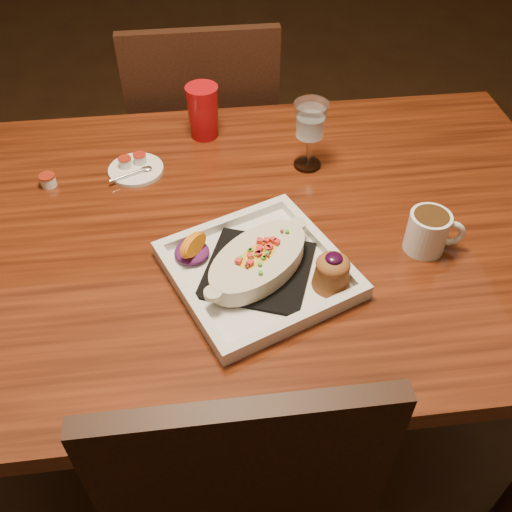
{
  "coord_description": "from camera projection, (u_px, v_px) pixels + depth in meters",
  "views": [
    {
      "loc": [
        -0.03,
        -0.84,
        1.51
      ],
      "look_at": [
        0.06,
        -0.11,
        0.77
      ],
      "focal_mm": 40.0,
      "sensor_mm": 36.0,
      "label": 1
    }
  ],
  "objects": [
    {
      "name": "saucer",
      "position": [
        135.0,
        168.0,
        1.26
      ],
      "size": [
        0.12,
        0.12,
        0.08
      ],
      "color": "silver",
      "rests_on": "table"
    },
    {
      "name": "floor",
      "position": [
        229.0,
        418.0,
        1.66
      ],
      "size": [
        7.0,
        7.0,
        0.0
      ],
      "primitive_type": "plane",
      "color": "black",
      "rests_on": "ground"
    },
    {
      "name": "table",
      "position": [
        219.0,
        261.0,
        1.2
      ],
      "size": [
        1.5,
        0.9,
        0.75
      ],
      "color": "maroon",
      "rests_on": "floor"
    },
    {
      "name": "goblet",
      "position": [
        310.0,
        124.0,
        1.2
      ],
      "size": [
        0.07,
        0.07,
        0.15
      ],
      "color": "silver",
      "rests_on": "table"
    },
    {
      "name": "creamer_loose",
      "position": [
        48.0,
        180.0,
        1.22
      ],
      "size": [
        0.03,
        0.03,
        0.03
      ],
      "color": "silver",
      "rests_on": "table"
    },
    {
      "name": "coffee_mug",
      "position": [
        429.0,
        231.0,
        1.06
      ],
      "size": [
        0.11,
        0.08,
        0.08
      ],
      "rotation": [
        0.0,
        0.0,
        -0.21
      ],
      "color": "silver",
      "rests_on": "table"
    },
    {
      "name": "red_tumbler",
      "position": [
        203.0,
        112.0,
        1.32
      ],
      "size": [
        0.08,
        0.08,
        0.13
      ],
      "primitive_type": "cone",
      "color": "#B10C12",
      "rests_on": "table"
    },
    {
      "name": "plate",
      "position": [
        264.0,
        266.0,
        1.02
      ],
      "size": [
        0.38,
        0.38,
        0.08
      ],
      "rotation": [
        0.0,
        0.0,
        0.39
      ],
      "color": "silver",
      "rests_on": "table"
    },
    {
      "name": "chair_far",
      "position": [
        206.0,
        149.0,
        1.74
      ],
      "size": [
        0.42,
        0.42,
        0.93
      ],
      "rotation": [
        0.0,
        0.0,
        3.14
      ],
      "color": "black",
      "rests_on": "floor"
    }
  ]
}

